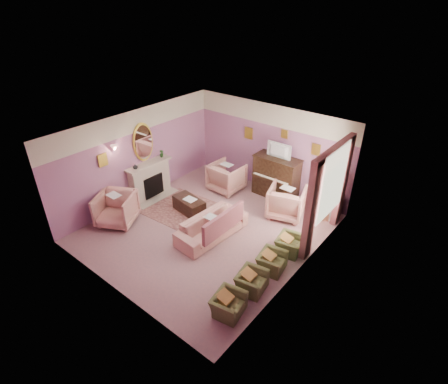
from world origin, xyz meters
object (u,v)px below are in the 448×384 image
Objects in this scene: television at (278,150)px; floral_armchair_front at (116,207)px; side_table at (331,207)px; olive_chair_a at (228,302)px; floral_armchair_left at (227,176)px; piano at (276,177)px; olive_chair_d at (289,242)px; sofa at (212,223)px; olive_chair_c at (272,259)px; coffee_table at (189,205)px; floral_armchair_right at (286,200)px; olive_chair_b at (252,279)px.

floral_armchair_front is (-2.66, -4.03, -1.09)m from television.
olive_chair_a is at bearing -91.98° from side_table.
floral_armchair_left is 1.00× the size of floral_armchair_front.
piano is at bearing 24.65° from floral_armchair_left.
piano reaches higher than olive_chair_d.
sofa is at bearing -159.61° from olive_chair_d.
side_table is at bearing 88.02° from olive_chair_a.
olive_chair_a is (4.39, -0.53, -0.22)m from floral_armchair_front.
olive_chair_d is at bearing 90.00° from olive_chair_c.
piano is 1.91m from side_table.
floral_armchair_left is (0.03, 1.75, 0.29)m from coffee_table.
floral_armchair_right is 3.94m from olive_chair_a.
floral_armchair_front is at bearing -136.68° from floral_armchair_right.
piano is 1.15m from floral_armchair_right.
television is 0.80× the size of coffee_table.
sofa is at bearing 137.87° from olive_chair_a.
sofa is 3.52m from side_table.
olive_chair_b is 0.82m from olive_chair_c.
sofa is 3.06× the size of olive_chair_b.
floral_armchair_right is at bearing 112.35° from olive_chair_c.
olive_chair_c is 0.82m from olive_chair_d.
coffee_table is 1.43× the size of side_table.
olive_chair_c is at bearing -59.36° from television.
sofa is at bearing 154.40° from olive_chair_b.
piano reaches higher than olive_chair_c.
olive_chair_b is at bearing -25.60° from sofa.
floral_armchair_front reaches higher than olive_chair_c.
olive_chair_d is at bearing 90.00° from olive_chair_b.
olive_chair_a is (3.21, -2.20, 0.07)m from coffee_table.
side_table is (1.89, -0.04, -0.30)m from piano.
olive_chair_d is at bearing -50.54° from television.
olive_chair_a is at bearing -6.93° from floral_armchair_front.
olive_chair_a is at bearing -76.77° from floral_armchair_right.
olive_chair_d reaches higher than coffee_table.
olive_chair_b is 0.96× the size of side_table.
television reaches higher than floral_armchair_front.
floral_armchair_left and floral_armchair_right have the same top height.
coffee_table is 1.77m from floral_armchair_left.
floral_armchair_right reaches higher than side_table.
olive_chair_a reaches higher than coffee_table.
olive_chair_a is (1.93, -1.74, -0.12)m from sofa.
olive_chair_d is (0.90, -1.37, -0.22)m from floral_armchair_right.
floral_armchair_left is 3.62m from floral_armchair_front.
floral_armchair_right is at bearing -144.87° from side_table.
side_table is (4.55, 4.04, -0.16)m from floral_armchair_front.
coffee_table is 1.48× the size of olive_chair_b.
olive_chair_c is (1.93, -0.10, -0.12)m from sofa.
olive_chair_d is at bearing -25.09° from floral_armchair_left.
side_table is at bearing 35.13° from floral_armchair_right.
television is 1.91m from floral_armchair_left.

